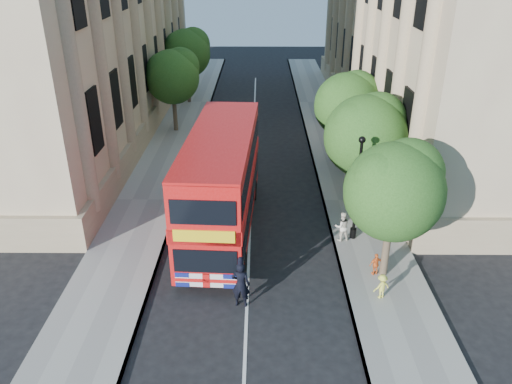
{
  "coord_description": "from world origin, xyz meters",
  "views": [
    {
      "loc": [
        0.49,
        -14.78,
        12.63
      ],
      "look_at": [
        0.32,
        6.5,
        2.3
      ],
      "focal_mm": 35.0,
      "sensor_mm": 36.0,
      "label": 1
    }
  ],
  "objects_px": {
    "lamp_post": "(357,193)",
    "box_van": "(217,172)",
    "police_constable": "(241,284)",
    "woman_pedestrian": "(342,226)",
    "double_decker_bus": "(222,180)"
  },
  "relations": [
    {
      "from": "lamp_post",
      "to": "police_constable",
      "type": "relative_size",
      "value": 2.61
    },
    {
      "from": "double_decker_bus",
      "to": "box_van",
      "type": "relative_size",
      "value": 2.03
    },
    {
      "from": "lamp_post",
      "to": "box_van",
      "type": "relative_size",
      "value": 0.96
    },
    {
      "from": "double_decker_bus",
      "to": "woman_pedestrian",
      "type": "relative_size",
      "value": 7.43
    },
    {
      "from": "double_decker_bus",
      "to": "box_van",
      "type": "bearing_deg",
      "value": 101.62
    },
    {
      "from": "box_van",
      "to": "police_constable",
      "type": "relative_size",
      "value": 2.71
    },
    {
      "from": "lamp_post",
      "to": "woman_pedestrian",
      "type": "xyz_separation_m",
      "value": [
        -0.6,
        -0.22,
        -1.66
      ]
    },
    {
      "from": "lamp_post",
      "to": "double_decker_bus",
      "type": "xyz_separation_m",
      "value": [
        -6.33,
        0.82,
        0.24
      ]
    },
    {
      "from": "woman_pedestrian",
      "to": "double_decker_bus",
      "type": "bearing_deg",
      "value": -19.58
    },
    {
      "from": "lamp_post",
      "to": "woman_pedestrian",
      "type": "bearing_deg",
      "value": -159.68
    },
    {
      "from": "double_decker_bus",
      "to": "police_constable",
      "type": "xyz_separation_m",
      "value": [
        1.1,
        -5.82,
        -1.76
      ]
    },
    {
      "from": "box_van",
      "to": "woman_pedestrian",
      "type": "distance_m",
      "value": 8.07
    },
    {
      "from": "woman_pedestrian",
      "to": "police_constable",
      "type": "bearing_deg",
      "value": 36.59
    },
    {
      "from": "lamp_post",
      "to": "police_constable",
      "type": "bearing_deg",
      "value": -136.29
    },
    {
      "from": "double_decker_bus",
      "to": "lamp_post",
      "type": "bearing_deg",
      "value": -4.26
    }
  ]
}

